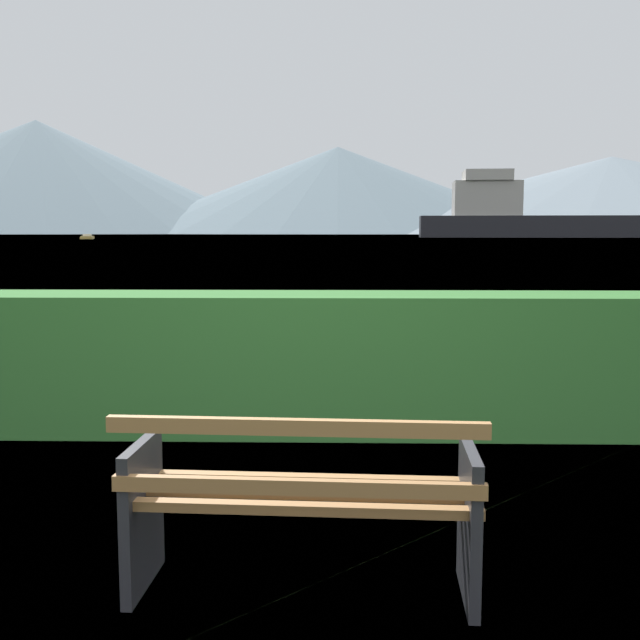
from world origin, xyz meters
TOP-DOWN VIEW (x-y plane):
  - ground_plane at (0.00, 0.00)m, footprint 1400.00×1400.00m
  - water_surface at (0.00, 306.53)m, footprint 620.00×620.00m
  - park_bench at (-0.00, -0.06)m, footprint 1.58×0.65m
  - hedge_row at (0.00, 2.83)m, footprint 13.72×0.80m
  - cargo_ship_large at (62.39, 199.57)m, footprint 96.54×18.72m
  - sailboat_mid at (69.92, 224.83)m, footprint 4.97×5.12m
  - tender_far at (-52.53, 157.41)m, footprint 3.66×6.92m
  - distant_hills at (-23.00, 557.09)m, footprint 806.42×421.79m

SIDE VIEW (x-z plane):
  - ground_plane at x=0.00m, z-range 0.00..0.00m
  - water_surface at x=0.00m, z-range 0.00..0.00m
  - tender_far at x=-52.53m, z-range -0.13..0.89m
  - sailboat_mid at x=69.92m, z-range -0.14..0.92m
  - park_bench at x=0.00m, z-range -0.01..0.85m
  - hedge_row at x=0.00m, z-range 0.00..1.12m
  - cargo_ship_large at x=62.39m, z-range -3.84..13.59m
  - distant_hills at x=-23.00m, z-range -7.53..75.02m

